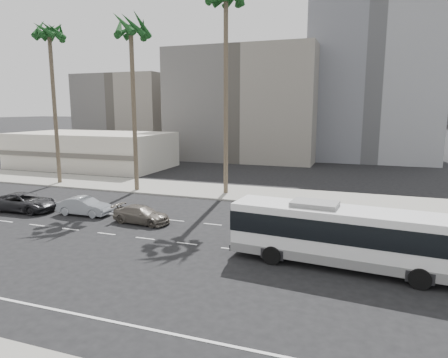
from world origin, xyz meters
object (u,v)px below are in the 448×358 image
at_px(car_a, 141,215).
at_px(palm_near, 226,1).
at_px(palm_mid, 131,34).
at_px(car_c, 24,202).
at_px(car_b, 84,206).
at_px(palm_far, 49,36).
at_px(city_bus, 343,234).

relative_size(car_a, palm_near, 0.22).
xyz_separation_m(palm_near, palm_mid, (-9.18, -1.61, -2.64)).
bearing_deg(car_a, palm_near, -8.58).
xyz_separation_m(car_c, palm_near, (13.57, 11.85, 17.42)).
distance_m(car_a, car_b, 5.52).
relative_size(palm_near, palm_mid, 1.16).
relative_size(car_a, car_b, 1.02).
distance_m(car_a, palm_far, 25.40).
bearing_deg(city_bus, palm_near, 133.14).
relative_size(car_b, palm_mid, 0.25).
distance_m(palm_near, palm_mid, 9.68).
relative_size(car_a, palm_mid, 0.26).
bearing_deg(palm_far, car_c, -60.85).
relative_size(car_a, palm_far, 0.25).
bearing_deg(palm_near, palm_far, -177.27).
distance_m(palm_mid, palm_far, 10.51).
bearing_deg(palm_near, car_a, -102.41).
xyz_separation_m(car_c, palm_mid, (4.39, 10.24, 14.78)).
distance_m(car_b, car_c, 5.54).
xyz_separation_m(car_a, car_c, (-11.00, -0.18, 0.12)).
bearing_deg(city_bus, car_c, 177.47).
relative_size(car_c, palm_near, 0.27).
bearing_deg(car_b, palm_mid, 4.69).
distance_m(city_bus, palm_near, 25.40).
bearing_deg(palm_near, car_b, -125.75).
bearing_deg(city_bus, car_b, 173.61).
bearing_deg(car_c, palm_near, -52.07).
bearing_deg(car_c, car_a, -92.28).
bearing_deg(palm_far, city_bus, -24.47).
bearing_deg(car_b, palm_near, -37.63).
height_order(city_bus, palm_near, palm_near).
bearing_deg(palm_mid, car_a, -56.71).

